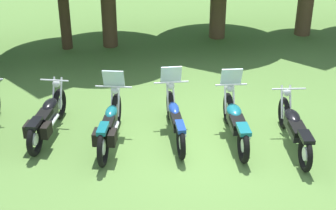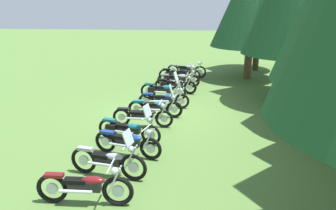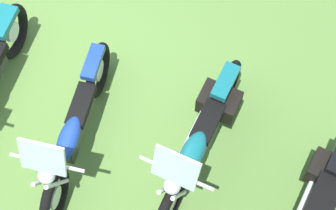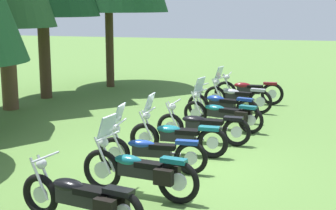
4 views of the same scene
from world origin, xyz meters
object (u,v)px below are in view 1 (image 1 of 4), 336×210
motorcycle_4 (110,124)px  motorcycle_6 (236,121)px  motorcycle_3 (47,117)px  motorcycle_5 (175,118)px  motorcycle_7 (294,127)px

motorcycle_4 → motorcycle_6: (2.54, 0.00, -0.03)m
motorcycle_4 → motorcycle_3: bearing=79.2°
motorcycle_4 → motorcycle_5: bearing=-70.9°
motorcycle_6 → motorcycle_7: bearing=-107.2°
motorcycle_4 → motorcycle_7: size_ratio=0.96×
motorcycle_5 → motorcycle_7: (2.33, -0.57, -0.00)m
motorcycle_6 → motorcycle_3: bearing=82.8°
motorcycle_3 → motorcycle_7: bearing=-87.7°
motorcycle_4 → motorcycle_7: 3.68m
motorcycle_3 → motorcycle_5: bearing=-83.5°
motorcycle_6 → motorcycle_7: (1.12, -0.34, -0.01)m
motorcycle_4 → motorcycle_5: size_ratio=0.99×
motorcycle_5 → motorcycle_6: motorcycle_6 is taller
motorcycle_7 → motorcycle_6: bearing=75.3°
motorcycle_3 → motorcycle_7: 5.03m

